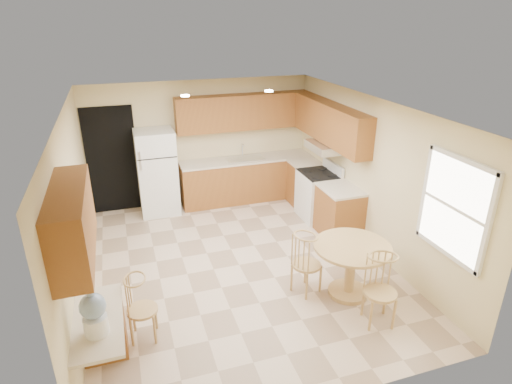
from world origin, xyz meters
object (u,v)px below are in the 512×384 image
object	(u,v)px
stove	(318,195)
dining_table	(351,263)
water_crock	(94,314)
refrigerator	(157,172)
chair_desk	(142,306)
chair_table_a	(310,260)
chair_table_b	(386,288)

from	to	relation	value
stove	dining_table	world-z (taller)	stove
dining_table	water_crock	bearing A→B (deg)	-167.67
refrigerator	chair_desk	world-z (taller)	refrigerator
chair_table_a	stove	bearing A→B (deg)	128.15
dining_table	chair_table_b	xyz separation A→B (m)	(0.05, -0.74, 0.07)
stove	chair_table_b	size ratio (longest dim) A/B	1.15
chair_table_a	chair_table_b	world-z (taller)	chair_table_b
refrigerator	water_crock	size ratio (longest dim) A/B	3.16
refrigerator	chair_desk	distance (m)	3.74
refrigerator	water_crock	distance (m)	4.44
chair_table_a	chair_table_b	xyz separation A→B (m)	(0.60, -0.90, 0.02)
chair_table_a	refrigerator	bearing A→B (deg)	-177.36
dining_table	water_crock	world-z (taller)	water_crock
chair_table_b	chair_table_a	bearing A→B (deg)	-43.66
dining_table	chair_table_a	world-z (taller)	chair_table_a
chair_desk	chair_table_b	bearing A→B (deg)	85.52
dining_table	chair_desk	size ratio (longest dim) A/B	1.24
water_crock	chair_table_a	bearing A→B (deg)	17.88
dining_table	chair_table_b	size ratio (longest dim) A/B	1.11
stove	chair_table_b	world-z (taller)	stove
stove	water_crock	size ratio (longest dim) A/B	2.07
chair_table_a	chair_desk	distance (m)	2.28
refrigerator	chair_desk	bearing A→B (deg)	-99.26
refrigerator	stove	size ratio (longest dim) A/B	1.52
stove	dining_table	bearing A→B (deg)	-105.46
stove	dining_table	distance (m)	2.47
stove	dining_table	xyz separation A→B (m)	(-0.66, -2.38, 0.04)
chair_table_b	water_crock	distance (m)	3.35
refrigerator	stove	bearing A→B (deg)	-22.99
stove	chair_table_b	bearing A→B (deg)	-101.03
refrigerator	chair_table_b	distance (m)	4.90
refrigerator	dining_table	xyz separation A→B (m)	(2.22, -3.60, -0.32)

